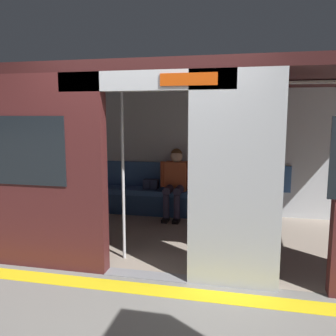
{
  "coord_description": "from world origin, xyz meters",
  "views": [
    {
      "loc": [
        -1.04,
        3.57,
        1.74
      ],
      "look_at": [
        0.06,
        -1.35,
        1.0
      ],
      "focal_mm": 38.4,
      "sensor_mm": 36.0,
      "label": 1
    }
  ],
  "objects_px": {
    "book": "(196,190)",
    "grab_pole_far": "(191,173)",
    "handbag": "(151,184)",
    "grab_pole_door": "(123,171)",
    "person_seated": "(175,178)",
    "train_car": "(167,130)",
    "bench_seat": "(185,197)"
  },
  "relations": [
    {
      "from": "person_seated",
      "to": "book",
      "type": "relative_size",
      "value": 5.33
    },
    {
      "from": "train_car",
      "to": "grab_pole_far",
      "type": "relative_size",
      "value": 2.96
    },
    {
      "from": "train_car",
      "to": "handbag",
      "type": "xyz_separation_m",
      "value": [
        0.57,
        -1.17,
        -1.0
      ]
    },
    {
      "from": "handbag",
      "to": "grab_pole_far",
      "type": "height_order",
      "value": "grab_pole_far"
    },
    {
      "from": "train_car",
      "to": "person_seated",
      "type": "height_order",
      "value": "train_car"
    },
    {
      "from": "bench_seat",
      "to": "book",
      "type": "xyz_separation_m",
      "value": [
        -0.18,
        -0.04,
        0.12
      ]
    },
    {
      "from": "person_seated",
      "to": "book",
      "type": "xyz_separation_m",
      "value": [
        -0.34,
        -0.09,
        -0.21
      ]
    },
    {
      "from": "bench_seat",
      "to": "grab_pole_far",
      "type": "xyz_separation_m",
      "value": [
        -0.4,
        1.91,
        0.74
      ]
    },
    {
      "from": "bench_seat",
      "to": "book",
      "type": "relative_size",
      "value": 14.56
    },
    {
      "from": "train_car",
      "to": "grab_pole_door",
      "type": "bearing_deg",
      "value": 68.4
    },
    {
      "from": "bench_seat",
      "to": "handbag",
      "type": "xyz_separation_m",
      "value": [
        0.62,
        -0.05,
        0.19
      ]
    },
    {
      "from": "book",
      "to": "grab_pole_far",
      "type": "distance_m",
      "value": 2.06
    },
    {
      "from": "train_car",
      "to": "bench_seat",
      "type": "bearing_deg",
      "value": -92.85
    },
    {
      "from": "book",
      "to": "handbag",
      "type": "bearing_deg",
      "value": 3.73
    },
    {
      "from": "handbag",
      "to": "grab_pole_door",
      "type": "xyz_separation_m",
      "value": [
        -0.22,
        2.04,
        0.55
      ]
    },
    {
      "from": "person_seated",
      "to": "handbag",
      "type": "xyz_separation_m",
      "value": [
        0.46,
        -0.1,
        -0.14
      ]
    },
    {
      "from": "book",
      "to": "grab_pole_far",
      "type": "bearing_deg",
      "value": 100.8
    },
    {
      "from": "train_car",
      "to": "grab_pole_door",
      "type": "height_order",
      "value": "train_car"
    },
    {
      "from": "handbag",
      "to": "book",
      "type": "relative_size",
      "value": 1.18
    },
    {
      "from": "grab_pole_door",
      "to": "grab_pole_far",
      "type": "relative_size",
      "value": 1.0
    },
    {
      "from": "handbag",
      "to": "grab_pole_door",
      "type": "bearing_deg",
      "value": 96.23
    },
    {
      "from": "grab_pole_far",
      "to": "train_car",
      "type": "bearing_deg",
      "value": -60.01
    },
    {
      "from": "handbag",
      "to": "person_seated",
      "type": "bearing_deg",
      "value": 168.04
    },
    {
      "from": "grab_pole_far",
      "to": "book",
      "type": "bearing_deg",
      "value": -83.53
    },
    {
      "from": "person_seated",
      "to": "grab_pole_far",
      "type": "xyz_separation_m",
      "value": [
        -0.56,
        1.86,
        0.41
      ]
    },
    {
      "from": "grab_pole_door",
      "to": "train_car",
      "type": "bearing_deg",
      "value": -111.6
    },
    {
      "from": "person_seated",
      "to": "grab_pole_far",
      "type": "height_order",
      "value": "grab_pole_far"
    },
    {
      "from": "train_car",
      "to": "grab_pole_door",
      "type": "relative_size",
      "value": 2.96
    },
    {
      "from": "bench_seat",
      "to": "handbag",
      "type": "distance_m",
      "value": 0.65
    },
    {
      "from": "person_seated",
      "to": "train_car",
      "type": "bearing_deg",
      "value": 95.53
    },
    {
      "from": "grab_pole_far",
      "to": "person_seated",
      "type": "bearing_deg",
      "value": -73.26
    },
    {
      "from": "train_car",
      "to": "bench_seat",
      "type": "relative_size",
      "value": 2.0
    }
  ]
}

